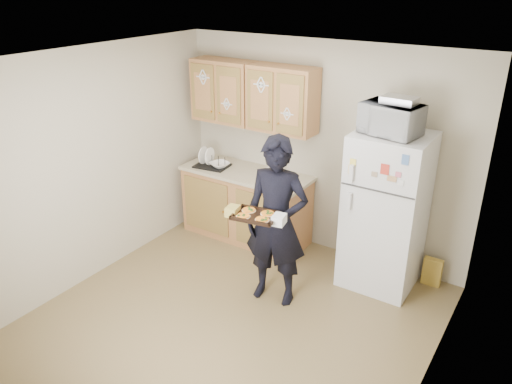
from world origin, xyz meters
TOP-DOWN VIEW (x-y plane):
  - floor at (0.00, 0.00)m, footprint 3.60×3.60m
  - ceiling at (0.00, 0.00)m, footprint 3.60×3.60m
  - wall_back at (0.00, 1.80)m, footprint 3.60×0.04m
  - wall_front at (0.00, -1.80)m, footprint 3.60×0.04m
  - wall_left at (-1.80, 0.00)m, footprint 0.04×3.60m
  - wall_right at (1.80, 0.00)m, footprint 0.04×3.60m
  - refrigerator at (0.95, 1.43)m, footprint 0.75×0.70m
  - base_cabinet at (-0.85, 1.48)m, footprint 1.60×0.60m
  - countertop at (-0.85, 1.48)m, footprint 1.64×0.64m
  - upper_cab_left at (-1.25, 1.61)m, footprint 0.80×0.33m
  - upper_cab_right at (-0.43, 1.61)m, footprint 0.80×0.33m
  - cereal_box at (1.47, 1.67)m, footprint 0.20×0.07m
  - person at (0.15, 0.55)m, footprint 0.71×0.53m
  - baking_tray at (0.09, 0.25)m, footprint 0.46×0.37m
  - pizza_front_left at (0.01, 0.17)m, footprint 0.14×0.14m
  - pizza_front_right at (0.20, 0.20)m, footprint 0.14×0.14m
  - pizza_back_left at (-0.02, 0.30)m, footprint 0.14×0.14m
  - pizza_back_right at (0.17, 0.34)m, footprint 0.14×0.14m
  - microwave at (0.91, 1.38)m, footprint 0.61×0.46m
  - foil_pan at (0.97, 1.41)m, footprint 0.34×0.25m
  - dish_rack at (-1.31, 1.39)m, footprint 0.45×0.36m
  - bowl at (-1.19, 1.39)m, footprint 0.29×0.29m
  - soap_bottle at (-0.45, 1.36)m, footprint 0.09×0.09m

SIDE VIEW (x-z plane):
  - floor at x=0.00m, z-range 0.00..0.00m
  - cereal_box at x=1.47m, z-range 0.00..0.32m
  - base_cabinet at x=-0.85m, z-range 0.00..0.86m
  - refrigerator at x=0.95m, z-range 0.00..1.70m
  - countertop at x=-0.85m, z-range 0.86..0.90m
  - person at x=0.15m, z-range 0.00..1.76m
  - bowl at x=-1.19m, z-range 0.92..0.98m
  - dish_rack at x=-1.31m, z-range 0.90..1.06m
  - soap_bottle at x=-0.45m, z-range 0.90..1.09m
  - baking_tray at x=0.09m, z-range 1.04..1.08m
  - pizza_front_left at x=0.01m, z-range 1.07..1.08m
  - pizza_front_right at x=0.20m, z-range 1.07..1.08m
  - pizza_back_left at x=-0.02m, z-range 1.07..1.08m
  - pizza_back_right at x=0.17m, z-range 1.07..1.08m
  - wall_back at x=0.00m, z-range 0.00..2.50m
  - wall_front at x=0.00m, z-range 0.00..2.50m
  - wall_left at x=-1.80m, z-range 0.00..2.50m
  - wall_right at x=1.80m, z-range 0.00..2.50m
  - upper_cab_left at x=-1.25m, z-range 1.45..2.20m
  - upper_cab_right at x=-0.43m, z-range 1.45..2.20m
  - microwave at x=0.91m, z-range 1.70..2.01m
  - foil_pan at x=0.97m, z-range 2.01..2.07m
  - ceiling at x=0.00m, z-range 2.50..2.50m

